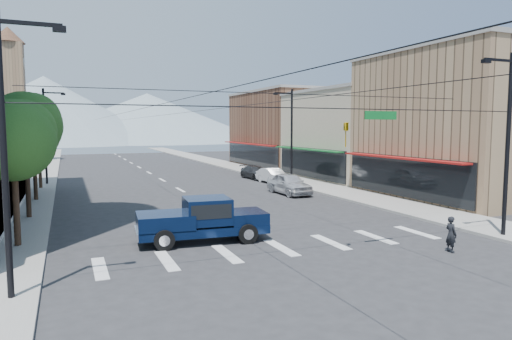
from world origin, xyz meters
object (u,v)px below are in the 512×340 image
object	(u,v)px
pickup_truck	(202,219)
pedestrian	(451,234)
parked_car_mid	(273,176)
parked_car_far	(256,172)
parked_car_near	(289,184)

from	to	relation	value
pickup_truck	pedestrian	xyz separation A→B (m)	(9.51, -6.00, -0.30)
parked_car_mid	parked_car_far	world-z (taller)	parked_car_mid
pickup_truck	pedestrian	distance (m)	11.25
parked_car_far	pickup_truck	bearing A→B (deg)	-122.17
pickup_truck	parked_car_near	distance (m)	16.23
parked_car_near	pickup_truck	bearing A→B (deg)	-133.30
pickup_truck	pedestrian	size ratio (longest dim) A/B	4.00
parked_car_near	parked_car_mid	distance (m)	7.21
parked_car_mid	parked_car_far	xyz separation A→B (m)	(-0.12, 4.17, -0.05)
pickup_truck	parked_car_far	bearing A→B (deg)	66.72
pickup_truck	parked_car_near	size ratio (longest dim) A/B	1.26
pickup_truck	parked_car_near	world-z (taller)	pickup_truck
parked_car_far	parked_car_mid	bearing A→B (deg)	-92.40
pickup_truck	parked_car_far	world-z (taller)	pickup_truck
parked_car_mid	pickup_truck	bearing A→B (deg)	-128.67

